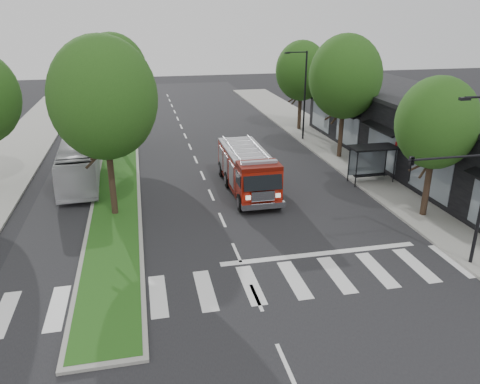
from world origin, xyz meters
name	(u,v)px	position (x,y,z in m)	size (l,w,h in m)	color
ground	(237,253)	(0.00, 0.00, 0.00)	(140.00, 140.00, 0.00)	black
sidewalk_right	(373,171)	(12.50, 10.00, 0.07)	(5.00, 80.00, 0.15)	gray
median	(120,156)	(-6.00, 18.00, 0.08)	(3.00, 50.00, 0.15)	gray
storefront_row	(432,136)	(17.00, 10.00, 2.50)	(8.00, 30.00, 5.00)	black
bus_shelter	(372,154)	(11.20, 8.15, 2.04)	(3.20, 1.60, 2.61)	black
tree_right_near	(437,123)	(11.50, 2.00, 5.51)	(4.40, 4.40, 8.05)	black
tree_right_mid	(345,77)	(11.50, 14.00, 6.49)	(5.60, 5.60, 9.72)	black
tree_right_far	(301,71)	(11.50, 24.00, 5.84)	(5.00, 5.00, 8.73)	black
tree_median_near	(103,98)	(-6.00, 6.00, 6.81)	(5.80, 5.80, 10.16)	black
tree_median_far	(113,74)	(-6.00, 20.00, 6.49)	(5.60, 5.60, 9.72)	black
streetlight_right_near	(471,172)	(9.61, -3.50, 4.67)	(4.08, 0.22, 8.00)	black
streetlight_right_far	(303,92)	(10.35, 20.00, 4.48)	(2.11, 0.20, 8.00)	black
fire_engine	(247,170)	(2.49, 8.34, 1.43)	(2.65, 8.58, 2.97)	#560C04
city_bus	(80,161)	(-8.50, 12.80, 1.45)	(2.44, 10.44, 2.91)	silver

